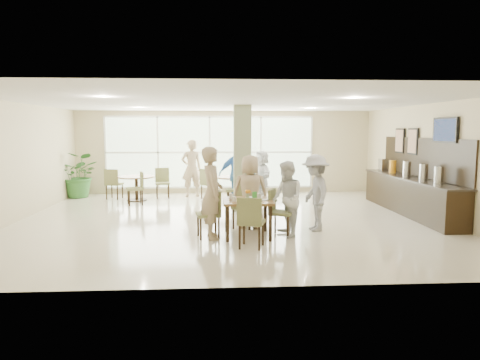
{
  "coord_description": "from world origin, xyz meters",
  "views": [
    {
      "loc": [
        -0.32,
        -10.13,
        2.14
      ],
      "look_at": [
        0.2,
        -1.2,
        1.1
      ],
      "focal_mm": 32.0,
      "sensor_mm": 36.0,
      "label": 1
    }
  ],
  "objects": [
    {
      "name": "ground",
      "position": [
        0.0,
        0.0,
        0.0
      ],
      "size": [
        10.0,
        10.0,
        0.0
      ],
      "primitive_type": "plane",
      "color": "beige",
      "rests_on": "ground"
    },
    {
      "name": "room_shell",
      "position": [
        0.0,
        0.0,
        1.7
      ],
      "size": [
        10.0,
        10.0,
        10.0
      ],
      "color": "white",
      "rests_on": "ground"
    },
    {
      "name": "framed_art_a",
      "position": [
        4.95,
        1.0,
        1.85
      ],
      "size": [
        0.05,
        0.55,
        0.7
      ],
      "color": "black",
      "rests_on": "ground"
    },
    {
      "name": "wall_tv",
      "position": [
        4.94,
        -0.6,
        2.15
      ],
      "size": [
        0.06,
        1.0,
        0.58
      ],
      "color": "black",
      "rests_on": "ground"
    },
    {
      "name": "chairs_table_right",
      "position": [
        0.21,
        2.76,
        0.47
      ],
      "size": [
        2.04,
        1.99,
        0.95
      ],
      "color": "olive",
      "rests_on": "ground"
    },
    {
      "name": "chairs_main_table",
      "position": [
        0.3,
        -1.68,
        0.47
      ],
      "size": [
        2.05,
        2.17,
        0.95
      ],
      "color": "olive",
      "rests_on": "ground"
    },
    {
      "name": "teen_left",
      "position": [
        -0.39,
        -1.76,
        0.91
      ],
      "size": [
        0.53,
        0.72,
        1.83
      ],
      "primitive_type": "imported",
      "rotation": [
        0.0,
        0.0,
        1.72
      ],
      "color": "tan",
      "rests_on": "ground"
    },
    {
      "name": "round_table_left",
      "position": [
        -2.73,
        3.01,
        0.58
      ],
      "size": [
        1.11,
        1.11,
        0.75
      ],
      "color": "brown",
      "rests_on": "ground"
    },
    {
      "name": "teen_far",
      "position": [
        0.44,
        -0.95,
        0.81
      ],
      "size": [
        0.84,
        0.52,
        1.62
      ],
      "primitive_type": "imported",
      "rotation": [
        0.0,
        0.0,
        3.02
      ],
      "color": "tan",
      "rests_on": "ground"
    },
    {
      "name": "adult_b",
      "position": [
        1.08,
        2.69,
        0.77
      ],
      "size": [
        1.04,
        1.55,
        1.54
      ],
      "primitive_type": "imported",
      "rotation": [
        0.0,
        0.0,
        -1.25
      ],
      "color": "white",
      "rests_on": "ground"
    },
    {
      "name": "chairs_table_left",
      "position": [
        -2.7,
        3.02,
        0.47
      ],
      "size": [
        2.01,
        1.78,
        0.95
      ],
      "color": "olive",
      "rests_on": "ground"
    },
    {
      "name": "adult_standing",
      "position": [
        -1.08,
        3.68,
        0.93
      ],
      "size": [
        0.77,
        0.62,
        1.85
      ],
      "primitive_type": "imported",
      "rotation": [
        0.0,
        0.0,
        3.44
      ],
      "color": "tan",
      "rests_on": "ground"
    },
    {
      "name": "potted_plant",
      "position": [
        -4.66,
        3.74,
        0.73
      ],
      "size": [
        1.42,
        1.42,
        1.45
      ],
      "primitive_type": "imported",
      "rotation": [
        0.0,
        0.0,
        -0.09
      ],
      "color": "#2D6428",
      "rests_on": "ground"
    },
    {
      "name": "teen_standing",
      "position": [
        1.81,
        -1.22,
        0.82
      ],
      "size": [
        0.68,
        1.1,
        1.64
      ],
      "primitive_type": "imported",
      "rotation": [
        0.0,
        0.0,
        -1.51
      ],
      "color": "#98989A",
      "rests_on": "ground"
    },
    {
      "name": "round_table_right",
      "position": [
        0.24,
        2.74,
        0.57
      ],
      "size": [
        1.08,
        1.08,
        0.75
      ],
      "color": "brown",
      "rests_on": "ground"
    },
    {
      "name": "window_bank",
      "position": [
        -0.5,
        4.46,
        1.4
      ],
      "size": [
        7.0,
        0.04,
        7.0
      ],
      "color": "silver",
      "rests_on": "ground"
    },
    {
      "name": "buffet_counter",
      "position": [
        4.7,
        0.51,
        0.55
      ],
      "size": [
        0.64,
        4.7,
        1.95
      ],
      "color": "black",
      "rests_on": "ground"
    },
    {
      "name": "adult_a",
      "position": [
        0.3,
        1.88,
        0.89
      ],
      "size": [
        1.05,
        0.6,
        1.77
      ],
      "primitive_type": "imported",
      "rotation": [
        0.0,
        0.0,
        -0.01
      ],
      "color": "#4382CB",
      "rests_on": "ground"
    },
    {
      "name": "tabletop_clutter",
      "position": [
        0.33,
        -1.65,
        0.81
      ],
      "size": [
        0.78,
        0.79,
        0.21
      ],
      "color": "white",
      "rests_on": "main_table"
    },
    {
      "name": "framed_art_b",
      "position": [
        4.95,
        1.8,
        1.85
      ],
      "size": [
        0.05,
        0.55,
        0.7
      ],
      "color": "black",
      "rests_on": "ground"
    },
    {
      "name": "teen_right",
      "position": [
        1.11,
        -1.69,
        0.77
      ],
      "size": [
        0.71,
        0.84,
        1.54
      ],
      "primitive_type": "imported",
      "rotation": [
        0.0,
        0.0,
        -1.38
      ],
      "color": "white",
      "rests_on": "ground"
    },
    {
      "name": "main_table",
      "position": [
        0.33,
        -1.66,
        0.66
      ],
      "size": [
        0.98,
        0.98,
        0.75
      ],
      "color": "brown",
      "rests_on": "ground"
    },
    {
      "name": "column",
      "position": [
        0.4,
        1.2,
        1.4
      ],
      "size": [
        0.45,
        0.45,
        2.8
      ],
      "primitive_type": "cube",
      "color": "#7C8159",
      "rests_on": "ground"
    }
  ]
}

